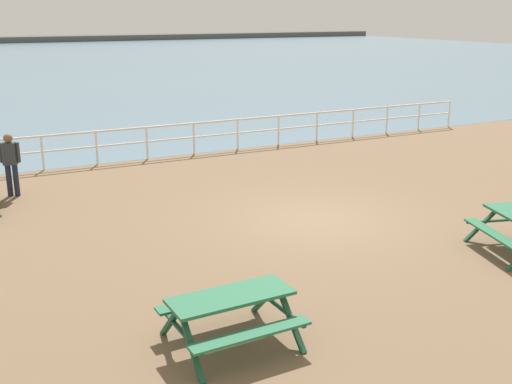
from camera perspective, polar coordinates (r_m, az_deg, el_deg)
name	(u,v)px	position (r m, az deg, el deg)	size (l,w,h in m)	color
ground_plane	(317,223)	(14.55, 5.65, -2.88)	(30.00, 24.00, 0.20)	brown
sea_band	(21,62)	(64.87, -20.86, 11.13)	(142.00, 90.00, 0.01)	slate
seaward_railing	(194,133)	(21.05, -5.77, 5.48)	(23.07, 0.07, 1.08)	white
picnic_table_near_left	(231,307)	(9.03, -2.33, -10.55)	(1.84, 1.58, 0.80)	#286B47
visitor	(10,161)	(17.23, -21.72, 2.69)	(0.49, 0.34, 1.66)	#1E2338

